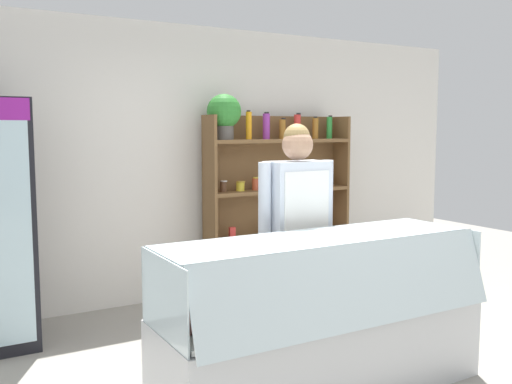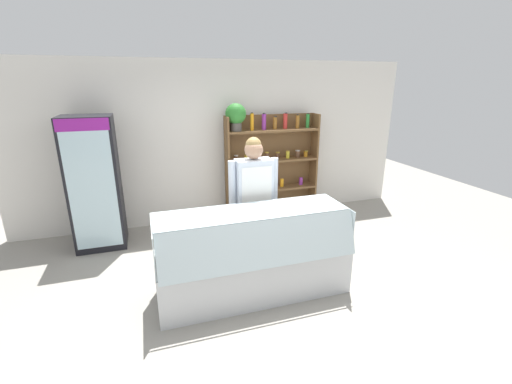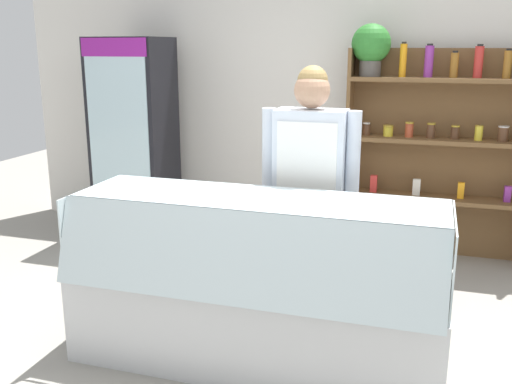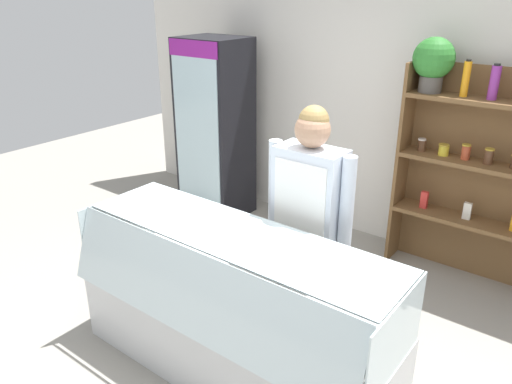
% 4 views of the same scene
% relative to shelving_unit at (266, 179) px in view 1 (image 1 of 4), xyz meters
% --- Properties ---
extents(ground_plane, '(12.00, 12.00, 0.00)m').
position_rel_shelving_unit_xyz_m(ground_plane, '(-0.69, -2.05, -1.18)').
color(ground_plane, gray).
extents(back_wall, '(6.80, 0.10, 2.70)m').
position_rel_shelving_unit_xyz_m(back_wall, '(-0.69, 0.29, 0.17)').
color(back_wall, white).
rests_on(back_wall, ground).
extents(shelving_unit, '(1.62, 0.33, 2.03)m').
position_rel_shelving_unit_xyz_m(shelving_unit, '(0.00, 0.00, 0.00)').
color(shelving_unit, brown).
rests_on(shelving_unit, ground).
extents(deli_display_case, '(2.15, 0.78, 1.01)m').
position_rel_shelving_unit_xyz_m(deli_display_case, '(-0.88, -2.15, -0.87)').
color(deli_display_case, silver).
rests_on(deli_display_case, ground).
extents(shop_clerk, '(0.64, 0.25, 1.73)m').
position_rel_shelving_unit_xyz_m(shop_clerk, '(-0.69, -1.58, -0.15)').
color(shop_clerk, '#2D2D38').
rests_on(shop_clerk, ground).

